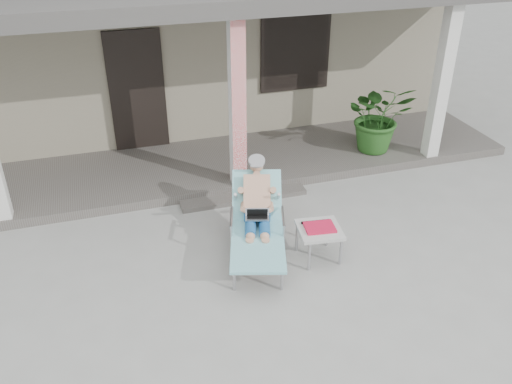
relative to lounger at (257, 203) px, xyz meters
name	(u,v)px	position (x,y,z in m)	size (l,w,h in m)	color
ground	(283,269)	(0.19, -0.53, -0.72)	(60.00, 60.00, 0.00)	#9E9E99
house	(183,26)	(0.19, 5.96, 0.95)	(10.40, 5.40, 3.30)	gray
porch_deck	(226,164)	(0.19, 2.47, -0.64)	(10.00, 2.00, 0.15)	#605B56
porch_overhang	(222,2)	(0.19, 2.41, 2.07)	(10.00, 2.30, 2.85)	silver
porch_step	(244,197)	(0.19, 1.32, -0.68)	(2.00, 0.30, 0.07)	#605B56
lounger	(257,203)	(0.00, 0.00, 0.00)	(1.13, 1.85, 1.17)	#B7B7BC
side_table	(319,231)	(0.71, -0.42, -0.30)	(0.61, 0.61, 0.49)	#BBBAB5
potted_palm	(379,116)	(2.88, 2.10, 0.06)	(1.14, 0.99, 1.26)	#26591E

